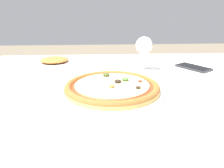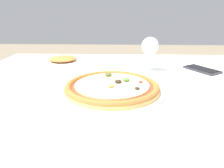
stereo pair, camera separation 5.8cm
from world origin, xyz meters
name	(u,v)px [view 1 (the left image)]	position (x,y,z in m)	size (l,w,h in m)	color
dining_table	(133,105)	(0.00, 0.00, 0.62)	(1.29, 0.97, 0.70)	brown
pizza_plate	(112,88)	(-0.08, -0.08, 0.72)	(0.32, 0.32, 0.04)	white
wine_glass_far_right	(144,47)	(0.06, 0.16, 0.80)	(0.07, 0.07, 0.14)	silver
cell_phone	(193,67)	(0.29, 0.18, 0.71)	(0.14, 0.16, 0.01)	#232328
side_plate	(55,62)	(-0.33, 0.29, 0.71)	(0.22, 0.22, 0.03)	white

